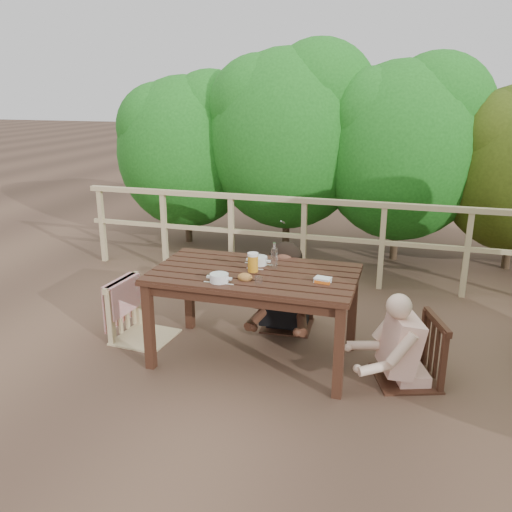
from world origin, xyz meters
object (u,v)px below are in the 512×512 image
(soup_far, at_px, (258,261))
(beer_glass, at_px, (253,263))
(chair_far, at_px, (288,281))
(chair_right, at_px, (410,323))
(table, at_px, (254,316))
(bottle, at_px, (274,256))
(woman, at_px, (289,259))
(tumbler, at_px, (259,281))
(soup_near, at_px, (219,279))
(diner_right, at_px, (415,310))
(butter_tub, at_px, (323,281))
(chair_left, at_px, (142,286))

(soup_far, distance_m, beer_glass, 0.19)
(chair_far, xyz_separation_m, chair_right, (1.13, -0.69, 0.02))
(table, height_order, bottle, bottle)
(chair_far, relative_size, woman, 0.69)
(tumbler, bearing_deg, beer_glass, 115.67)
(table, height_order, soup_near, soup_near)
(diner_right, distance_m, tumbler, 1.21)
(chair_right, xyz_separation_m, soup_far, (-1.27, 0.18, 0.32))
(chair_right, bearing_deg, butter_tub, -101.10)
(chair_far, bearing_deg, beer_glass, -103.60)
(chair_left, xyz_separation_m, tumbler, (1.19, -0.33, 0.29))
(chair_right, bearing_deg, soup_near, -96.95)
(beer_glass, relative_size, tumbler, 2.38)
(chair_far, height_order, woman, woman)
(chair_far, bearing_deg, chair_right, -34.15)
(chair_right, relative_size, woman, 0.72)
(beer_glass, height_order, butter_tub, beer_glass)
(diner_right, distance_m, bottle, 1.19)
(table, bearing_deg, chair_far, 79.87)
(table, xyz_separation_m, bottle, (0.13, 0.14, 0.50))
(diner_right, height_order, tumbler, diner_right)
(woman, height_order, diner_right, woman)
(chair_far, xyz_separation_m, soup_far, (-0.14, -0.51, 0.34))
(soup_near, distance_m, soup_far, 0.52)
(woman, bearing_deg, chair_far, 87.36)
(chair_left, relative_size, soup_near, 4.21)
(diner_right, relative_size, soup_near, 4.92)
(woman, height_order, tumbler, woman)
(table, relative_size, soup_near, 6.82)
(chair_left, distance_m, woman, 1.37)
(chair_right, xyz_separation_m, tumbler, (-1.14, -0.27, 0.31))
(chair_right, height_order, soup_far, chair_right)
(diner_right, bearing_deg, woman, 39.00)
(woman, bearing_deg, butter_tub, 116.68)
(chair_right, bearing_deg, bottle, -116.15)
(chair_far, bearing_deg, table, -102.77)
(woman, relative_size, soup_far, 5.34)
(chair_far, relative_size, soup_near, 3.84)
(tumbler, bearing_deg, chair_far, 89.29)
(chair_far, distance_m, chair_right, 1.32)
(chair_far, relative_size, soup_far, 3.68)
(chair_far, relative_size, diner_right, 0.78)
(table, bearing_deg, bottle, 46.73)
(chair_left, xyz_separation_m, beer_glass, (1.06, -0.07, 0.34))
(diner_right, bearing_deg, butter_tub, 78.55)
(chair_left, distance_m, diner_right, 2.36)
(diner_right, xyz_separation_m, tumbler, (-1.17, -0.27, 0.21))
(woman, height_order, beer_glass, woman)
(table, distance_m, soup_near, 0.56)
(table, height_order, chair_right, chair_right)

